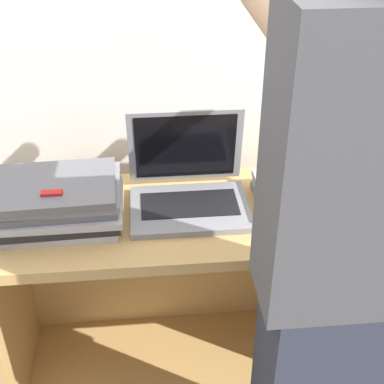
# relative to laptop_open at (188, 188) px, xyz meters

# --- Properties ---
(wall_back) EXTENTS (8.00, 0.05, 2.40)m
(wall_back) POSITION_rel_laptop_open_xyz_m (0.00, 0.30, 0.44)
(wall_back) COLOR silver
(wall_back) RESTS_ON ground_plane
(cart) EXTENTS (1.24, 0.49, 0.70)m
(cart) POSITION_rel_laptop_open_xyz_m (0.00, 0.02, -0.41)
(cart) COLOR tan
(cart) RESTS_ON ground_plane
(laptop_open) EXTENTS (0.36, 0.30, 0.28)m
(laptop_open) POSITION_rel_laptop_open_xyz_m (0.00, 0.00, 0.00)
(laptop_open) COLOR gray
(laptop_open) RESTS_ON cart
(laptop_stack_left) EXTENTS (0.39, 0.29, 0.13)m
(laptop_stack_left) POSITION_rel_laptop_open_xyz_m (-0.39, -0.05, 0.01)
(laptop_stack_left) COLOR #B7B7BC
(laptop_stack_left) RESTS_ON cart
(laptop_stack_right) EXTENTS (0.38, 0.27, 0.07)m
(laptop_stack_right) POSITION_rel_laptop_open_xyz_m (0.40, -0.05, -0.02)
(laptop_stack_right) COLOR gray
(laptop_stack_right) RESTS_ON cart
(person) EXTENTS (0.40, 0.53, 1.68)m
(person) POSITION_rel_laptop_open_xyz_m (0.31, -0.54, 0.09)
(person) COLOR #2D3342
(person) RESTS_ON ground_plane
(inventory_tag) EXTENTS (0.06, 0.02, 0.01)m
(inventory_tag) POSITION_rel_laptop_open_xyz_m (-0.39, -0.11, 0.08)
(inventory_tag) COLOR red
(inventory_tag) RESTS_ON laptop_stack_left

